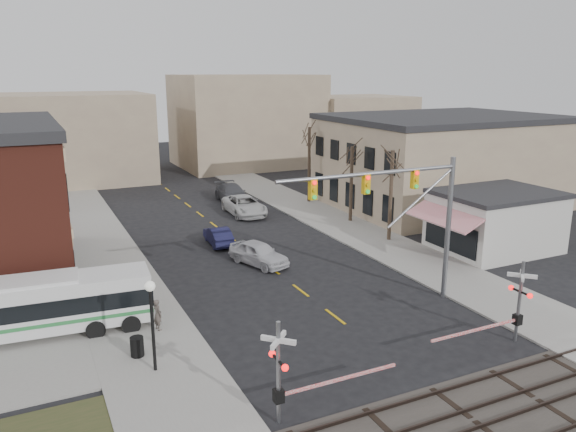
% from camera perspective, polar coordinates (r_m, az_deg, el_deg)
% --- Properties ---
extents(ground, '(160.00, 160.00, 0.00)m').
position_cam_1_polar(ground, '(28.34, 6.89, -11.65)').
color(ground, black).
rests_on(ground, ground).
extents(sidewalk_west, '(5.00, 60.00, 0.12)m').
position_cam_1_polar(sidewalk_west, '(43.37, -18.68, -2.88)').
color(sidewalk_west, gray).
rests_on(sidewalk_west, ground).
extents(sidewalk_east, '(5.00, 60.00, 0.12)m').
position_cam_1_polar(sidewalk_east, '(49.09, 3.81, -0.14)').
color(sidewalk_east, gray).
rests_on(sidewalk_east, ground).
extents(ballast_strip, '(160.00, 5.00, 0.06)m').
position_cam_1_polar(ballast_strip, '(22.92, 18.26, -19.11)').
color(ballast_strip, '#332D28').
rests_on(ballast_strip, ground).
extents(rail_tracks, '(160.00, 3.91, 0.14)m').
position_cam_1_polar(rail_tracks, '(22.87, 18.28, -18.92)').
color(rail_tracks, '#2D231E').
rests_on(rail_tracks, ground).
extents(tan_building, '(20.30, 15.30, 8.50)m').
position_cam_1_polar(tan_building, '(55.36, 15.30, 5.49)').
color(tan_building, gray).
rests_on(tan_building, ground).
extents(awning_shop, '(9.74, 6.20, 4.30)m').
position_cam_1_polar(awning_shop, '(42.44, 20.29, -0.44)').
color(awning_shop, beige).
rests_on(awning_shop, ground).
extents(tree_east_a, '(0.28, 0.28, 6.75)m').
position_cam_1_polar(tree_east_a, '(42.27, 10.39, 2.04)').
color(tree_east_a, '#382B21').
rests_on(tree_east_a, sidewalk_east).
extents(tree_east_b, '(0.28, 0.28, 6.30)m').
position_cam_1_polar(tree_east_b, '(47.34, 6.44, 3.24)').
color(tree_east_b, '#382B21').
rests_on(tree_east_b, sidewalk_east).
extents(tree_east_c, '(0.28, 0.28, 7.20)m').
position_cam_1_polar(tree_east_c, '(54.19, 2.15, 5.23)').
color(tree_east_c, '#382B21').
rests_on(tree_east_c, sidewalk_east).
extents(transit_bus, '(11.18, 3.31, 2.84)m').
position_cam_1_polar(transit_bus, '(29.58, -24.60, -8.35)').
color(transit_bus, silver).
rests_on(transit_bus, ground).
extents(traffic_signal_mast, '(10.59, 0.30, 8.00)m').
position_cam_1_polar(traffic_signal_mast, '(29.97, 12.04, 1.31)').
color(traffic_signal_mast, gray).
rests_on(traffic_signal_mast, ground).
extents(rr_crossing_west, '(5.60, 1.36, 4.00)m').
position_cam_1_polar(rr_crossing_west, '(20.94, 0.13, -15.51)').
color(rr_crossing_west, gray).
rests_on(rr_crossing_west, ground).
extents(rr_crossing_east, '(5.60, 1.36, 4.00)m').
position_cam_1_polar(rr_crossing_east, '(28.34, 21.85, -8.29)').
color(rr_crossing_east, gray).
rests_on(rr_crossing_east, ground).
extents(street_lamp, '(0.44, 0.44, 4.02)m').
position_cam_1_polar(street_lamp, '(24.12, -13.72, -8.94)').
color(street_lamp, black).
rests_on(street_lamp, sidewalk_west).
extents(trash_bin, '(0.60, 0.60, 0.90)m').
position_cam_1_polar(trash_bin, '(26.48, -15.08, -12.68)').
color(trash_bin, black).
rests_on(trash_bin, sidewalk_west).
extents(car_a, '(3.25, 4.92, 1.56)m').
position_cam_1_polar(car_a, '(37.18, -3.01, -3.80)').
color(car_a, silver).
rests_on(car_a, ground).
extents(car_b, '(1.69, 4.13, 1.33)m').
position_cam_1_polar(car_b, '(41.79, -7.10, -1.98)').
color(car_b, '#17173A').
rests_on(car_b, ground).
extents(car_c, '(2.95, 6.05, 1.65)m').
position_cam_1_polar(car_c, '(50.19, -4.44, 1.08)').
color(car_c, '#BDBDBD').
rests_on(car_c, ground).
extents(car_d, '(2.73, 5.96, 1.69)m').
position_cam_1_polar(car_d, '(55.19, -5.70, 2.30)').
color(car_d, '#434449').
rests_on(car_d, ground).
extents(pedestrian_near, '(0.51, 0.65, 1.58)m').
position_cam_1_polar(pedestrian_near, '(28.55, -13.11, -9.73)').
color(pedestrian_near, '#4E453F').
rests_on(pedestrian_near, sidewalk_west).
extents(pedestrian_far, '(1.04, 1.00, 1.69)m').
position_cam_1_polar(pedestrian_far, '(31.79, -16.90, -7.33)').
color(pedestrian_far, '#343F5B').
rests_on(pedestrian_far, sidewalk_west).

